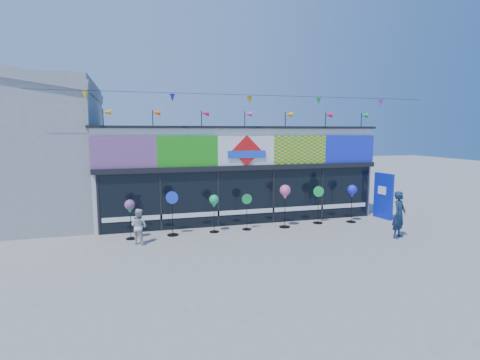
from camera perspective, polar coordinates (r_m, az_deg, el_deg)
name	(u,v)px	position (r m, az deg, el deg)	size (l,w,h in m)	color
ground	(276,249)	(12.73, 5.49, -10.37)	(80.00, 80.00, 0.00)	gray
kite_shop	(231,170)	(17.88, -1.39, 1.52)	(16.00, 5.70, 5.31)	white
blue_sign	(383,196)	(17.92, 21.01, -2.26)	(0.30, 1.03, 2.04)	#0C22C1
spinner_0	(130,208)	(14.04, -16.44, -4.05)	(0.37, 0.37, 1.45)	black
spinner_1	(172,212)	(14.23, -10.27, -4.85)	(0.45, 0.43, 1.68)	black
spinner_2	(214,202)	(14.42, -3.97, -3.41)	(0.37, 0.37, 1.47)	black
spinner_3	(247,211)	(14.84, 1.05, -4.73)	(0.40, 0.37, 1.44)	black
spinner_4	(285,193)	(15.19, 6.89, -2.04)	(0.44, 0.44, 1.75)	black
spinner_5	(318,204)	(16.18, 11.84, -3.57)	(0.44, 0.41, 1.59)	black
spinner_6	(352,192)	(16.66, 16.71, -1.81)	(0.41, 0.41, 1.63)	black
adult_man	(399,215)	(14.90, 23.09, -4.89)	(0.63, 0.41, 1.72)	#152642
child	(139,226)	(13.50, -15.17, -6.82)	(0.60, 0.35, 1.24)	silver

